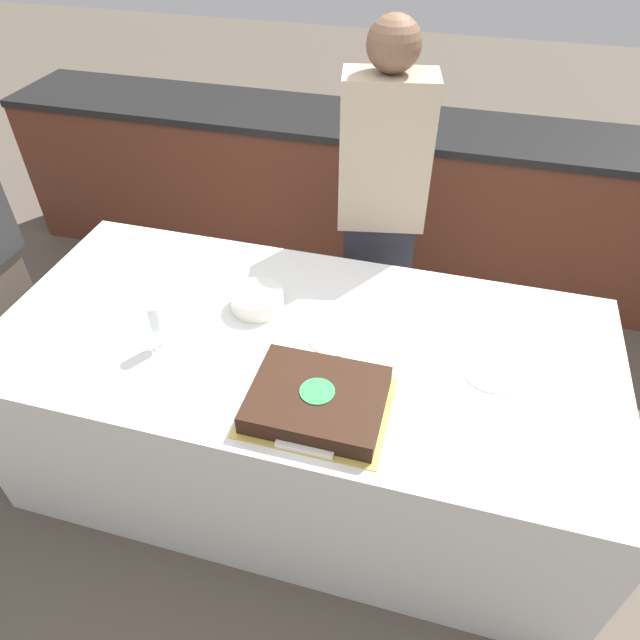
{
  "coord_description": "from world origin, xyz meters",
  "views": [
    {
      "loc": [
        0.45,
        -1.4,
        2.13
      ],
      "look_at": [
        0.07,
        0.0,
        0.86
      ],
      "focal_mm": 32.0,
      "sensor_mm": 36.0,
      "label": 1
    }
  ],
  "objects_px": {
    "cake": "(317,400)",
    "plate_stack": "(257,300)",
    "wine_glass": "(155,319)",
    "person_cutting_cake": "(380,215)"
  },
  "relations": [
    {
      "from": "wine_glass",
      "to": "person_cutting_cake",
      "type": "relative_size",
      "value": 0.11
    },
    {
      "from": "plate_stack",
      "to": "person_cutting_cake",
      "type": "bearing_deg",
      "value": 60.75
    },
    {
      "from": "plate_stack",
      "to": "wine_glass",
      "type": "relative_size",
      "value": 1.09
    },
    {
      "from": "cake",
      "to": "wine_glass",
      "type": "xyz_separation_m",
      "value": [
        -0.59,
        0.12,
        0.09
      ]
    },
    {
      "from": "wine_glass",
      "to": "person_cutting_cake",
      "type": "distance_m",
      "value": 1.08
    },
    {
      "from": "plate_stack",
      "to": "wine_glass",
      "type": "height_order",
      "value": "wine_glass"
    },
    {
      "from": "cake",
      "to": "plate_stack",
      "type": "bearing_deg",
      "value": 130.08
    },
    {
      "from": "cake",
      "to": "plate_stack",
      "type": "xyz_separation_m",
      "value": [
        -0.34,
        0.41,
        -0.0
      ]
    },
    {
      "from": "wine_glass",
      "to": "person_cutting_cake",
      "type": "height_order",
      "value": "person_cutting_cake"
    },
    {
      "from": "wine_glass",
      "to": "plate_stack",
      "type": "bearing_deg",
      "value": 48.97
    }
  ]
}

